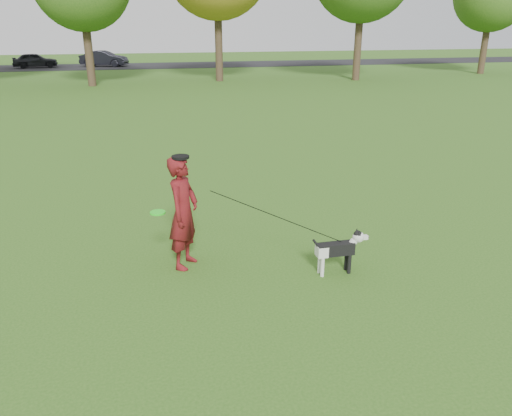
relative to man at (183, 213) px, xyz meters
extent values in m
plane|color=#285116|center=(0.78, -0.21, -0.89)|extent=(120.00, 120.00, 0.00)
cube|color=black|center=(0.78, 39.79, -0.88)|extent=(120.00, 7.00, 0.02)
imported|color=#510B17|center=(0.00, 0.00, 0.00)|extent=(0.69, 0.78, 1.79)
cube|color=black|center=(2.21, -0.79, -0.49)|extent=(0.58, 0.18, 0.19)
cube|color=silver|center=(1.99, -0.79, -0.50)|extent=(0.16, 0.18, 0.17)
cylinder|color=silver|center=(1.99, -0.85, -0.74)|extent=(0.06, 0.06, 0.31)
cylinder|color=silver|center=(1.99, -0.73, -0.74)|extent=(0.06, 0.06, 0.31)
cylinder|color=black|center=(2.42, -0.85, -0.74)|extent=(0.06, 0.06, 0.31)
cylinder|color=black|center=(2.42, -0.73, -0.74)|extent=(0.06, 0.06, 0.31)
cylinder|color=silver|center=(2.46, -0.79, -0.44)|extent=(0.19, 0.12, 0.20)
sphere|color=silver|center=(2.57, -0.79, -0.32)|extent=(0.18, 0.18, 0.18)
sphere|color=black|center=(2.56, -0.79, -0.29)|extent=(0.14, 0.14, 0.14)
cube|color=silver|center=(2.66, -0.79, -0.34)|extent=(0.12, 0.07, 0.06)
sphere|color=black|center=(2.73, -0.79, -0.34)|extent=(0.04, 0.04, 0.04)
cone|color=black|center=(2.56, -0.84, -0.23)|extent=(0.06, 0.06, 0.07)
cone|color=black|center=(2.56, -0.74, -0.23)|extent=(0.06, 0.06, 0.07)
cylinder|color=black|center=(1.93, -0.79, -0.42)|extent=(0.20, 0.04, 0.26)
cylinder|color=black|center=(2.41, -0.79, -0.43)|extent=(0.13, 0.13, 0.02)
imported|color=black|center=(-8.85, 39.79, -0.27)|extent=(3.74, 1.95, 1.22)
imported|color=black|center=(-3.22, 39.79, -0.22)|extent=(4.23, 2.50, 1.32)
cylinder|color=#22E11C|center=(-0.39, -0.13, 0.09)|extent=(0.23, 0.23, 0.02)
cylinder|color=black|center=(0.00, 0.00, 0.88)|extent=(0.26, 0.26, 0.04)
cylinder|color=#38281C|center=(-3.22, 25.29, 1.21)|extent=(0.48, 0.48, 4.20)
cylinder|color=#38281C|center=(4.78, 26.29, 1.63)|extent=(0.48, 0.48, 5.04)
cylinder|color=#38281C|center=(13.78, 24.79, 1.52)|extent=(0.48, 0.48, 4.83)
cylinder|color=#38281C|center=(24.78, 26.79, 1.10)|extent=(0.48, 0.48, 3.99)
camera|label=1|loc=(-0.53, -7.23, 2.75)|focal=35.00mm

